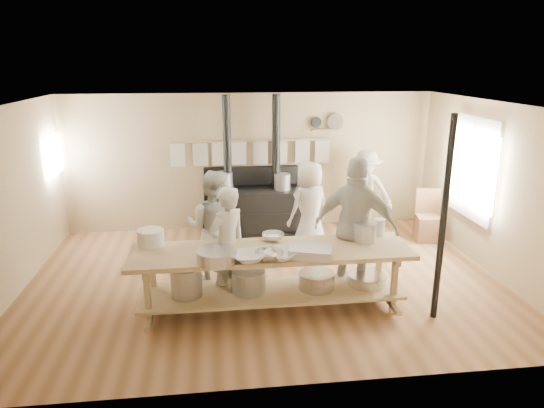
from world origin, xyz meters
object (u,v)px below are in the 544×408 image
object	(u,v)px
stove	(252,206)
chair	(428,225)
cook_far_left	(227,245)
cook_left	(214,228)
cook_right	(356,228)
roasting_pan	(311,252)
cook_center	(309,208)
prep_table	(271,273)
cook_by_window	(365,191)

from	to	relation	value
stove	chair	world-z (taller)	stove
stove	cook_far_left	distance (m)	2.77
stove	cook_left	distance (m)	2.24
stove	chair	xyz separation A→B (m)	(3.16, -0.78, -0.25)
cook_right	chair	distance (m)	2.83
roasting_pan	stove	bearing A→B (deg)	97.89
cook_center	chair	distance (m)	2.36
prep_table	cook_right	world-z (taller)	cook_right
cook_left	chair	world-z (taller)	cook_left
cook_by_window	roasting_pan	bearing A→B (deg)	-93.37
cook_left	cook_by_window	xyz separation A→B (m)	(2.85, 1.93, -0.06)
cook_left	prep_table	bearing A→B (deg)	147.66
cook_right	chair	bearing A→B (deg)	-108.85
prep_table	cook_by_window	distance (m)	3.57
prep_table	cook_far_left	world-z (taller)	cook_far_left
stove	prep_table	world-z (taller)	stove
cook_center	cook_by_window	xyz separation A→B (m)	(1.25, 0.91, 0.00)
cook_center	cook_by_window	distance (m)	1.55
cook_right	cook_far_left	bearing A→B (deg)	26.78
cook_by_window	chair	xyz separation A→B (m)	(1.03, -0.61, -0.52)
cook_center	cook_by_window	size ratio (longest dim) A/B	1.00
chair	cook_center	bearing A→B (deg)	-162.61
prep_table	cook_by_window	size ratio (longest dim) A/B	2.27
cook_right	cook_by_window	xyz separation A→B (m)	(0.93, 2.53, -0.19)
cook_right	roasting_pan	xyz separation A→B (m)	(-0.75, -0.60, -0.07)
prep_table	cook_left	size ratio (longest dim) A/B	2.11
cook_left	chair	xyz separation A→B (m)	(3.88, 1.32, -0.58)
stove	cook_by_window	xyz separation A→B (m)	(2.13, -0.17, 0.27)
stove	prep_table	distance (m)	3.02
cook_left	cook_right	bearing A→B (deg)	-177.60
cook_far_left	cook_right	bearing A→B (deg)	143.45
chair	cook_right	bearing A→B (deg)	-125.59
prep_table	cook_far_left	xyz separation A→B (m)	(-0.55, 0.31, 0.29)
prep_table	cook_right	distance (m)	1.33
cook_left	chair	bearing A→B (deg)	-141.46
cook_far_left	cook_center	world-z (taller)	cook_far_left
cook_center	roasting_pan	distance (m)	2.27
cook_right	roasting_pan	bearing A→B (deg)	65.55
cook_left	roasting_pan	xyz separation A→B (m)	(1.18, -1.20, 0.06)
cook_center	cook_left	bearing A→B (deg)	6.60
stove	cook_far_left	world-z (taller)	stove
cook_far_left	roasting_pan	bearing A→B (deg)	112.64
chair	cook_by_window	bearing A→B (deg)	159.23
prep_table	cook_far_left	distance (m)	0.70
cook_right	roasting_pan	distance (m)	0.96
cook_far_left	stove	bearing A→B (deg)	-138.29
prep_table	roasting_pan	distance (m)	0.66
cook_right	prep_table	bearing A→B (deg)	41.45
cook_center	cook_right	size ratio (longest dim) A/B	0.81
cook_far_left	cook_left	size ratio (longest dim) A/B	0.95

